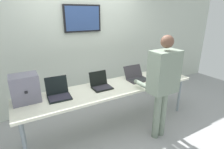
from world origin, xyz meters
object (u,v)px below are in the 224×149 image
object	(u,v)px
workbench	(112,89)
person	(163,79)
laptop_station_3	(164,71)
laptop_station_2	(136,77)
laptop_station_1	(101,84)
equipment_box	(25,88)
laptop_station_0	(58,93)
coffee_mug	(159,80)

from	to	relation	value
workbench	person	xyz separation A→B (m)	(0.52, -0.62, 0.29)
workbench	laptop_station_3	size ratio (longest dim) A/B	8.70
laptop_station_2	workbench	bearing A→B (deg)	-171.93
workbench	laptop_station_3	bearing A→B (deg)	3.58
laptop_station_1	laptop_station_2	xyz separation A→B (m)	(0.74, 0.01, -0.00)
equipment_box	laptop_station_0	xyz separation A→B (m)	(0.42, -0.07, -0.13)
laptop_station_2	laptop_station_3	xyz separation A→B (m)	(0.70, -0.00, 0.00)
coffee_mug	equipment_box	bearing A→B (deg)	169.23
person	coffee_mug	distance (m)	0.52
laptop_station_3	laptop_station_1	bearing A→B (deg)	-179.77
laptop_station_1	laptop_station_0	bearing A→B (deg)	179.72
workbench	laptop_station_2	world-z (taller)	laptop_station_2
person	coffee_mug	bearing A→B (deg)	51.56
equipment_box	laptop_station_2	bearing A→B (deg)	-2.16
laptop_station_3	equipment_box	bearing A→B (deg)	178.41
equipment_box	coffee_mug	size ratio (longest dim) A/B	4.81
coffee_mug	laptop_station_1	bearing A→B (deg)	161.85
laptop_station_3	workbench	bearing A→B (deg)	-176.42
coffee_mug	laptop_station_2	bearing A→B (deg)	126.75
equipment_box	laptop_station_3	world-z (taller)	equipment_box
laptop_station_0	coffee_mug	world-z (taller)	laptop_station_0
equipment_box	laptop_station_2	xyz separation A→B (m)	(1.86, -0.07, -0.14)
workbench	laptop_station_2	xyz separation A→B (m)	(0.57, 0.08, 0.10)
laptop_station_1	laptop_station_3	distance (m)	1.44
laptop_station_0	laptop_station_1	world-z (taller)	laptop_station_0
workbench	person	distance (m)	0.86
workbench	coffee_mug	xyz separation A→B (m)	(0.81, -0.25, 0.09)
laptop_station_0	person	xyz separation A→B (m)	(1.39, -0.70, 0.18)
laptop_station_1	coffee_mug	world-z (taller)	laptop_station_1
laptop_station_1	coffee_mug	size ratio (longest dim) A/B	3.80
laptop_station_2	person	world-z (taller)	person
laptop_station_0	laptop_station_3	size ratio (longest dim) A/B	1.02
equipment_box	laptop_station_0	world-z (taller)	equipment_box
equipment_box	laptop_station_2	world-z (taller)	equipment_box
person	coffee_mug	world-z (taller)	person
person	coffee_mug	size ratio (longest dim) A/B	20.19
laptop_station_1	laptop_station_2	distance (m)	0.74
laptop_station_1	workbench	bearing A→B (deg)	-23.04
person	coffee_mug	xyz separation A→B (m)	(0.29, 0.37, -0.20)
equipment_box	laptop_station_3	xyz separation A→B (m)	(2.56, -0.07, -0.14)
workbench	person	world-z (taller)	person
laptop_station_0	laptop_station_3	bearing A→B (deg)	0.06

